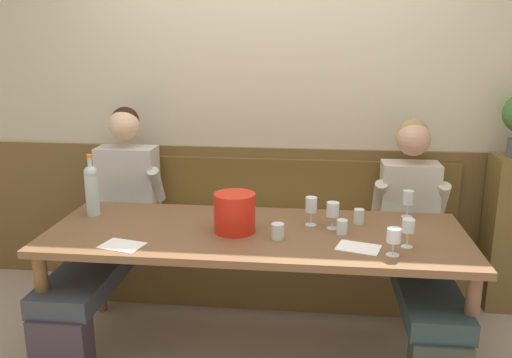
# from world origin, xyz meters

# --- Properties ---
(room_wall_back) EXTENTS (6.80, 0.08, 2.80)m
(room_wall_back) POSITION_xyz_m (0.00, 1.09, 1.40)
(room_wall_back) COLOR beige
(room_wall_back) RESTS_ON ground
(wood_wainscot_panel) EXTENTS (6.80, 0.03, 1.01)m
(wood_wainscot_panel) POSITION_xyz_m (0.00, 1.04, 0.50)
(wood_wainscot_panel) COLOR brown
(wood_wainscot_panel) RESTS_ON ground
(wall_bench) EXTENTS (2.57, 0.42, 0.94)m
(wall_bench) POSITION_xyz_m (0.00, 0.83, 0.28)
(wall_bench) COLOR brown
(wall_bench) RESTS_ON ground
(dining_table) EXTENTS (2.27, 0.85, 0.73)m
(dining_table) POSITION_xyz_m (0.00, 0.13, 0.66)
(dining_table) COLOR brown
(dining_table) RESTS_ON ground
(person_center_left_seat) EXTENTS (0.50, 1.28, 1.31)m
(person_center_left_seat) POSITION_xyz_m (-0.96, 0.46, 0.63)
(person_center_left_seat) COLOR #362C35
(person_center_left_seat) RESTS_ON ground
(person_center_right_seat) EXTENTS (0.47, 1.29, 1.26)m
(person_center_right_seat) POSITION_xyz_m (0.92, 0.46, 0.62)
(person_center_right_seat) COLOR #313730
(person_center_right_seat) RESTS_ON ground
(ice_bucket) EXTENTS (0.22, 0.22, 0.21)m
(ice_bucket) POSITION_xyz_m (-0.11, 0.11, 0.84)
(ice_bucket) COLOR red
(ice_bucket) RESTS_ON dining_table
(wine_bottle_amber_mid) EXTENTS (0.08, 0.08, 0.37)m
(wine_bottle_amber_mid) POSITION_xyz_m (-0.99, 0.29, 0.89)
(wine_bottle_amber_mid) COLOR #B0C7BD
(wine_bottle_amber_mid) RESTS_ON dining_table
(wine_glass_by_bottle) EXTENTS (0.06, 0.06, 0.15)m
(wine_glass_by_bottle) POSITION_xyz_m (0.78, -0.02, 0.84)
(wine_glass_by_bottle) COLOR silver
(wine_glass_by_bottle) RESTS_ON dining_table
(wine_glass_left_end) EXTENTS (0.07, 0.07, 0.14)m
(wine_glass_left_end) POSITION_xyz_m (0.70, -0.14, 0.82)
(wine_glass_left_end) COLOR silver
(wine_glass_left_end) RESTS_ON dining_table
(wine_glass_near_bucket) EXTENTS (0.07, 0.07, 0.16)m
(wine_glass_near_bucket) POSITION_xyz_m (0.30, 0.26, 0.85)
(wine_glass_near_bucket) COLOR silver
(wine_glass_near_bucket) RESTS_ON dining_table
(wine_glass_right_end) EXTENTS (0.07, 0.07, 0.16)m
(wine_glass_right_end) POSITION_xyz_m (0.86, 0.46, 0.84)
(wine_glass_right_end) COLOR silver
(wine_glass_right_end) RESTS_ON dining_table
(wine_glass_center_rear) EXTENTS (0.07, 0.07, 0.15)m
(wine_glass_center_rear) POSITION_xyz_m (0.42, 0.21, 0.83)
(wine_glass_center_rear) COLOR silver
(wine_glass_center_rear) RESTS_ON dining_table
(water_tumbler_right) EXTENTS (0.07, 0.07, 0.08)m
(water_tumbler_right) POSITION_xyz_m (0.13, 0.03, 0.77)
(water_tumbler_right) COLOR silver
(water_tumbler_right) RESTS_ON dining_table
(water_tumbler_left) EXTENTS (0.06, 0.06, 0.08)m
(water_tumbler_left) POSITION_xyz_m (0.57, 0.31, 0.77)
(water_tumbler_left) COLOR silver
(water_tumbler_left) RESTS_ON dining_table
(water_tumbler_center) EXTENTS (0.06, 0.06, 0.08)m
(water_tumbler_center) POSITION_xyz_m (0.47, 0.13, 0.77)
(water_tumbler_center) COLOR silver
(water_tumbler_center) RESTS_ON dining_table
(tasting_sheet_left_guest) EXTENTS (0.24, 0.20, 0.00)m
(tasting_sheet_left_guest) POSITION_xyz_m (-0.65, -0.16, 0.73)
(tasting_sheet_left_guest) COLOR white
(tasting_sheet_left_guest) RESTS_ON dining_table
(tasting_sheet_right_guest) EXTENTS (0.24, 0.20, 0.00)m
(tasting_sheet_right_guest) POSITION_xyz_m (0.54, -0.06, 0.73)
(tasting_sheet_right_guest) COLOR white
(tasting_sheet_right_guest) RESTS_ON dining_table
(corner_pedestal) EXTENTS (0.28, 0.28, 1.03)m
(corner_pedestal) POSITION_xyz_m (1.59, 0.86, 0.51)
(corner_pedestal) COLOR brown
(corner_pedestal) RESTS_ON ground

